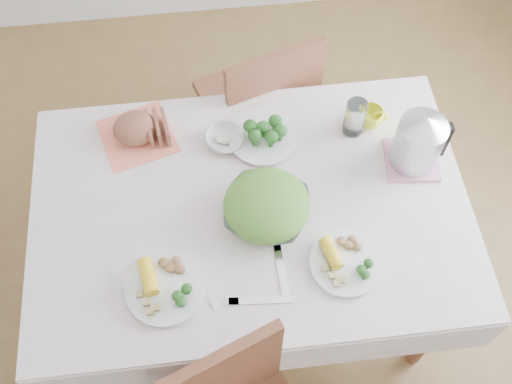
{
  "coord_description": "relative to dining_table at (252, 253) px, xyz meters",
  "views": [
    {
      "loc": [
        -0.1,
        -0.99,
        2.55
      ],
      "look_at": [
        0.02,
        0.02,
        0.82
      ],
      "focal_mm": 42.0,
      "sensor_mm": 36.0,
      "label": 1
    }
  ],
  "objects": [
    {
      "name": "electric_kettle",
      "position": [
        0.59,
        0.12,
        0.51
      ],
      "size": [
        0.2,
        0.2,
        0.23
      ],
      "primitive_type": "cylinder",
      "rotation": [
        0.0,
        0.0,
        0.26
      ],
      "color": "#B2B5BA",
      "rests_on": "pink_tray"
    },
    {
      "name": "dinner_plate_right",
      "position": [
        0.28,
        -0.25,
        0.4
      ],
      "size": [
        0.26,
        0.26,
        0.02
      ],
      "primitive_type": "cylinder",
      "rotation": [
        0.0,
        0.0,
        -0.12
      ],
      "color": "white",
      "rests_on": "tablecloth"
    },
    {
      "name": "glass_tumbler",
      "position": [
        0.41,
        0.28,
        0.45
      ],
      "size": [
        0.09,
        0.09,
        0.15
      ],
      "primitive_type": "cylinder",
      "rotation": [
        0.0,
        0.0,
        -0.24
      ],
      "color": "white",
      "rests_on": "tablecloth"
    },
    {
      "name": "fork_right",
      "position": [
        0.07,
        -0.25,
        0.39
      ],
      "size": [
        0.03,
        0.21,
        0.0
      ],
      "primitive_type": "cube",
      "rotation": [
        0.0,
        0.0,
        0.02
      ],
      "color": "silver",
      "rests_on": "tablecloth"
    },
    {
      "name": "napkin",
      "position": [
        -0.38,
        0.34,
        0.39
      ],
      "size": [
        0.31,
        0.31,
        0.0
      ],
      "primitive_type": "cube",
      "rotation": [
        0.0,
        0.0,
        0.28
      ],
      "color": "#F87A5A",
      "rests_on": "tablecloth"
    },
    {
      "name": "salad_bowl",
      "position": [
        0.05,
        -0.04,
        0.42
      ],
      "size": [
        0.35,
        0.35,
        0.07
      ],
      "primitive_type": "imported",
      "rotation": [
        0.0,
        0.0,
        -0.37
      ],
      "color": "white",
      "rests_on": "tablecloth"
    },
    {
      "name": "broccoli_plate",
      "position": [
        0.08,
        0.27,
        0.4
      ],
      "size": [
        0.33,
        0.33,
        0.02
      ],
      "primitive_type": "cylinder",
      "rotation": [
        0.0,
        0.0,
        -0.34
      ],
      "color": "beige",
      "rests_on": "tablecloth"
    },
    {
      "name": "pink_tray",
      "position": [
        0.59,
        0.12,
        0.4
      ],
      "size": [
        0.2,
        0.2,
        0.01
      ],
      "primitive_type": "cube",
      "rotation": [
        0.0,
        0.0,
        -0.1
      ],
      "color": "pink",
      "rests_on": "tablecloth"
    },
    {
      "name": "dining_table",
      "position": [
        0.0,
        0.0,
        0.0
      ],
      "size": [
        1.4,
        0.9,
        0.75
      ],
      "primitive_type": "cube",
      "color": "brown",
      "rests_on": "floor"
    },
    {
      "name": "bread_loaf",
      "position": [
        -0.38,
        0.34,
        0.45
      ],
      "size": [
        0.18,
        0.17,
        0.09
      ],
      "primitive_type": "ellipsoid",
      "rotation": [
        0.0,
        0.0,
        0.13
      ],
      "color": "brown",
      "rests_on": "napkin"
    },
    {
      "name": "fruit_bowl",
      "position": [
        -0.06,
        0.27,
        0.41
      ],
      "size": [
        0.15,
        0.15,
        0.04
      ],
      "primitive_type": "imported",
      "rotation": [
        0.0,
        0.0,
        -0.06
      ],
      "color": "white",
      "rests_on": "tablecloth"
    },
    {
      "name": "yellow_mug",
      "position": [
        0.47,
        0.3,
        0.43
      ],
      "size": [
        0.12,
        0.12,
        0.08
      ],
      "primitive_type": "imported",
      "rotation": [
        0.0,
        0.0,
        -0.3
      ],
      "color": "#FFFB28",
      "rests_on": "tablecloth"
    },
    {
      "name": "floor",
      "position": [
        0.0,
        0.0,
        -0.38
      ],
      "size": [
        3.6,
        3.6,
        0.0
      ],
      "primitive_type": "plane",
      "color": "brown",
      "rests_on": "ground"
    },
    {
      "name": "fork_left",
      "position": [
        -0.19,
        -0.26,
        0.39
      ],
      "size": [
        0.1,
        0.19,
        0.0
      ],
      "primitive_type": "cube",
      "rotation": [
        0.0,
        0.0,
        0.43
      ],
      "color": "silver",
      "rests_on": "tablecloth"
    },
    {
      "name": "knife",
      "position": [
        -0.01,
        -0.34,
        0.39
      ],
      "size": [
        0.21,
        0.04,
        0.0
      ],
      "primitive_type": "cube",
      "rotation": [
        0.0,
        0.0,
        1.49
      ],
      "color": "silver",
      "rests_on": "tablecloth"
    },
    {
      "name": "tablecloth",
      "position": [
        0.0,
        0.0,
        0.38
      ],
      "size": [
        1.5,
        1.0,
        0.01
      ],
      "primitive_type": "cube",
      "color": "silver",
      "rests_on": "dining_table"
    },
    {
      "name": "chair_far",
      "position": [
        0.09,
        0.7,
        0.09
      ],
      "size": [
        0.54,
        0.54,
        0.94
      ],
      "primitive_type": "cube",
      "rotation": [
        0.0,
        0.0,
        3.46
      ],
      "color": "brown",
      "rests_on": "floor"
    },
    {
      "name": "dinner_plate_left",
      "position": [
        -0.3,
        -0.27,
        0.4
      ],
      "size": [
        0.29,
        0.29,
        0.02
      ],
      "primitive_type": "cylinder",
      "rotation": [
        0.0,
        0.0,
        -0.15
      ],
      "color": "white",
      "rests_on": "tablecloth"
    }
  ]
}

